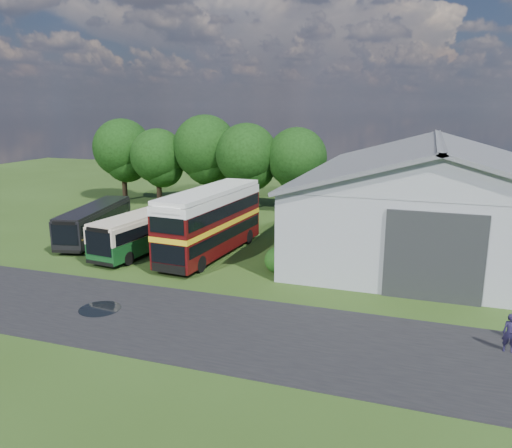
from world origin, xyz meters
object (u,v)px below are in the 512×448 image
at_px(storage_shed, 435,191).
at_px(bus_dark_single, 95,222).
at_px(bus_maroon_double, 211,222).
at_px(visitor_a, 510,334).
at_px(bus_green_single, 149,229).

xyz_separation_m(storage_shed, bus_dark_single, (-25.49, -7.08, -2.73)).
height_order(bus_maroon_double, bus_dark_single, bus_maroon_double).
xyz_separation_m(storage_shed, visitor_a, (3.26, -17.13, -3.30)).
bearing_deg(visitor_a, bus_green_single, 161.24).
height_order(bus_green_single, bus_dark_single, bus_green_single).
relative_size(storage_shed, visitor_a, 14.38).
relative_size(storage_shed, bus_dark_single, 2.47).
height_order(bus_dark_single, visitor_a, bus_dark_single).
distance_m(bus_green_single, bus_dark_single, 5.71).
bearing_deg(bus_maroon_double, visitor_a, -22.24).
relative_size(bus_maroon_double, visitor_a, 6.55).
distance_m(storage_shed, visitor_a, 17.75).
relative_size(storage_shed, bus_green_single, 2.30).
bearing_deg(storage_shed, visitor_a, -79.24).
bearing_deg(visitor_a, bus_maroon_double, 155.61).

